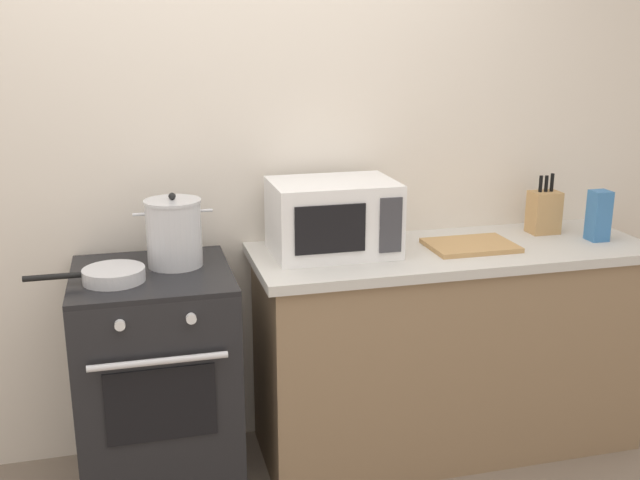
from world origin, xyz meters
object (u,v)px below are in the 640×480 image
(stove, at_px, (158,382))
(knife_block, at_px, (544,212))
(frying_pan, at_px, (112,275))
(stock_pot, at_px, (174,233))
(cutting_board, at_px, (471,245))
(pasta_box, at_px, (599,216))
(microwave, at_px, (333,217))

(stove, distance_m, knife_block, 1.83)
(frying_pan, distance_m, knife_block, 1.90)
(stove, distance_m, stock_pot, 0.60)
(frying_pan, height_order, cutting_board, frying_pan)
(frying_pan, bearing_deg, stock_pot, 30.30)
(stove, height_order, cutting_board, cutting_board)
(cutting_board, height_order, pasta_box, pasta_box)
(stove, bearing_deg, microwave, 6.13)
(pasta_box, bearing_deg, microwave, 174.71)
(stock_pot, xyz_separation_m, pasta_box, (1.81, -0.09, -0.02))
(stove, relative_size, microwave, 1.84)
(microwave, xyz_separation_m, pasta_box, (1.17, -0.11, -0.04))
(stock_pot, bearing_deg, cutting_board, -3.01)
(cutting_board, xyz_separation_m, knife_block, (0.42, 0.14, 0.09))
(knife_block, bearing_deg, stove, -175.37)
(microwave, bearing_deg, cutting_board, -7.63)
(knife_block, bearing_deg, pasta_box, -46.15)
(stock_pot, relative_size, cutting_board, 0.84)
(microwave, bearing_deg, pasta_box, -5.29)
(frying_pan, bearing_deg, stove, 27.70)
(frying_pan, distance_m, cutting_board, 1.46)
(cutting_board, bearing_deg, frying_pan, -177.05)
(microwave, relative_size, cutting_board, 1.39)
(microwave, bearing_deg, frying_pan, -170.10)
(frying_pan, relative_size, cutting_board, 1.18)
(frying_pan, xyz_separation_m, microwave, (0.88, 0.15, 0.12))
(stove, height_order, stock_pot, stock_pot)
(frying_pan, height_order, pasta_box, pasta_box)
(stock_pot, xyz_separation_m, knife_block, (1.64, 0.08, -0.03))
(stock_pot, relative_size, frying_pan, 0.71)
(frying_pan, xyz_separation_m, cutting_board, (1.46, 0.08, -0.02))
(stock_pot, relative_size, microwave, 0.60)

